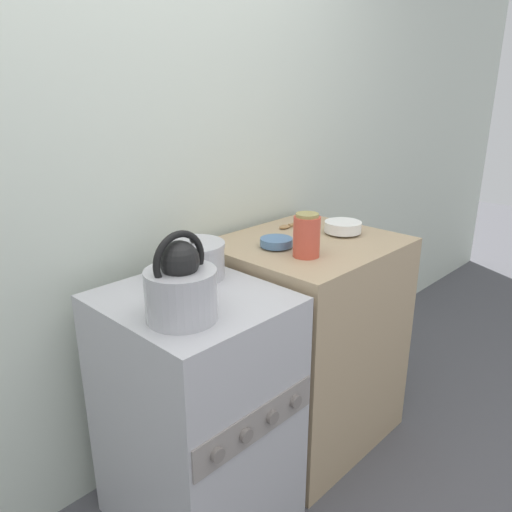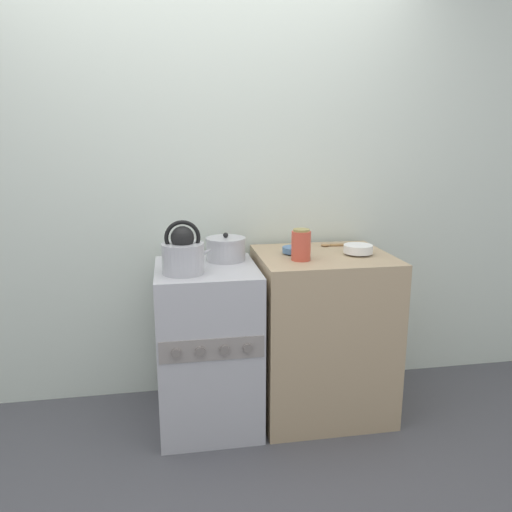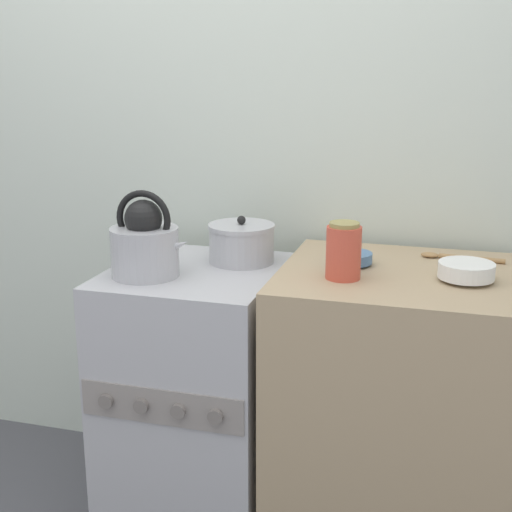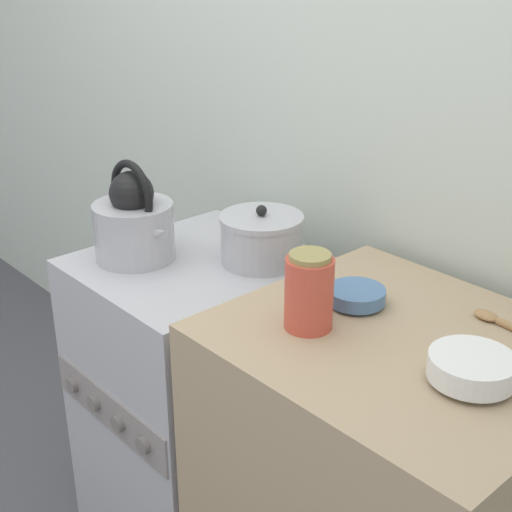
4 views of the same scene
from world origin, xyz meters
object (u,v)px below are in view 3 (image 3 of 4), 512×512
(small_ceramic_bowl, at_px, (351,258))
(storage_jar, at_px, (344,251))
(kettle, at_px, (145,244))
(cooking_pot, at_px, (242,243))
(stove, at_px, (197,397))
(enamel_bowl, at_px, (466,271))

(small_ceramic_bowl, bearing_deg, storage_jar, -90.38)
(kettle, relative_size, cooking_pot, 1.22)
(small_ceramic_bowl, height_order, storage_jar, storage_jar)
(stove, xyz_separation_m, kettle, (-0.12, -0.10, 0.54))
(kettle, bearing_deg, cooking_pot, 44.44)
(cooking_pot, distance_m, enamel_bowl, 0.71)
(cooking_pot, relative_size, enamel_bowl, 1.38)
(stove, relative_size, storage_jar, 5.40)
(kettle, xyz_separation_m, cooking_pot, (0.23, 0.23, -0.04))
(stove, relative_size, enamel_bowl, 5.63)
(cooking_pot, xyz_separation_m, enamel_bowl, (0.70, -0.14, 0.00))
(stove, distance_m, storage_jar, 0.74)
(cooking_pot, xyz_separation_m, small_ceramic_bowl, (0.37, -0.06, -0.01))
(stove, relative_size, small_ceramic_bowl, 6.92)
(small_ceramic_bowl, bearing_deg, stove, -171.70)
(cooking_pot, bearing_deg, storage_jar, -29.27)
(stove, xyz_separation_m, enamel_bowl, (0.82, -0.01, 0.50))
(stove, bearing_deg, cooking_pot, 47.10)
(stove, distance_m, kettle, 0.56)
(kettle, xyz_separation_m, storage_jar, (0.60, 0.02, 0.01))
(stove, bearing_deg, storage_jar, -9.13)
(cooking_pot, distance_m, small_ceramic_bowl, 0.37)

